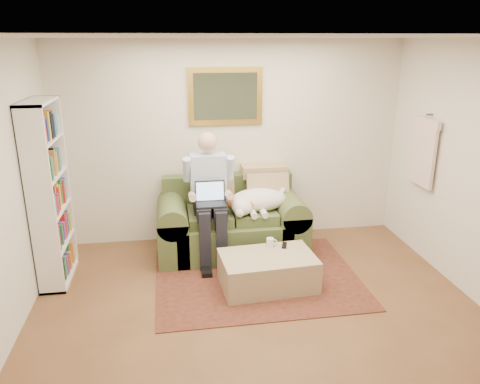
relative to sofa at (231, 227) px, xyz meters
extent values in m
cube|color=brown|center=(0.07, -2.00, -0.32)|extent=(4.50, 5.00, 0.01)
cube|color=white|center=(0.07, -2.00, 2.28)|extent=(4.50, 5.00, 0.01)
cube|color=beige|center=(0.07, 0.50, 0.98)|extent=(4.50, 0.01, 2.60)
cube|color=#331D14|center=(0.19, -0.76, -0.31)|extent=(2.28, 1.83, 0.01)
cube|color=#4F5E31|center=(0.00, -0.04, -0.09)|extent=(1.39, 0.89, 0.45)
cube|color=#4F5E31|center=(0.00, 0.35, 0.37)|extent=(1.68, 0.19, 0.46)
cube|color=#4F5E31|center=(-0.73, -0.04, -0.04)|extent=(0.37, 0.89, 0.93)
cube|color=#4F5E31|center=(0.73, -0.04, -0.04)|extent=(0.37, 0.89, 0.93)
cube|color=#4F5E31|center=(-0.27, -0.09, 0.20)|extent=(0.53, 0.60, 0.13)
cube|color=#4F5E31|center=(0.27, -0.09, 0.20)|extent=(0.53, 0.60, 0.13)
cube|color=black|center=(-0.27, -0.30, 0.43)|extent=(0.36, 0.25, 0.02)
cube|color=black|center=(-0.27, -0.17, 0.56)|extent=(0.36, 0.07, 0.25)
cube|color=#99BFF2|center=(-0.27, -0.18, 0.56)|extent=(0.32, 0.05, 0.21)
cube|color=tan|center=(0.27, -0.97, -0.13)|extent=(1.05, 0.71, 0.37)
cylinder|color=white|center=(0.34, -0.74, 0.10)|extent=(0.08, 0.08, 0.10)
cube|color=black|center=(0.50, -0.75, 0.06)|extent=(0.09, 0.16, 0.02)
cube|color=gold|center=(0.00, 0.47, 1.58)|extent=(0.94, 0.04, 0.72)
cube|color=gray|center=(0.00, 0.45, 1.58)|extent=(0.80, 0.01, 0.58)
camera|label=1|loc=(-0.73, -5.43, 2.28)|focal=35.00mm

